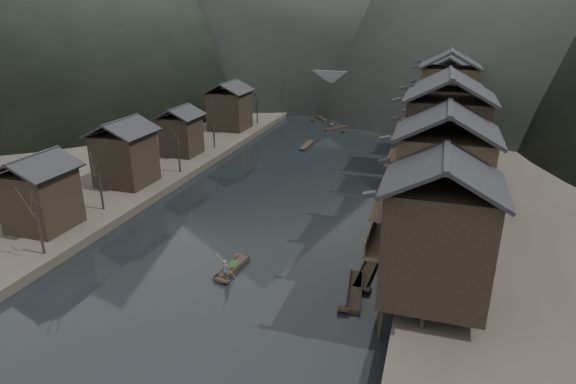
% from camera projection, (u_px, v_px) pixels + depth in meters
% --- Properties ---
extents(water, '(300.00, 300.00, 0.00)m').
position_uv_depth(water, '(248.00, 246.00, 47.19)').
color(water, black).
rests_on(water, ground).
extents(right_bank, '(40.00, 200.00, 1.80)m').
position_uv_depth(right_bank, '(562.00, 157.00, 72.65)').
color(right_bank, '#2D2823').
rests_on(right_bank, ground).
extents(left_bank, '(40.00, 200.00, 1.20)m').
position_uv_depth(left_bank, '(157.00, 127.00, 92.54)').
color(left_bank, '#2D2823').
rests_on(left_bank, ground).
extents(stilt_houses, '(9.00, 67.60, 17.04)m').
position_uv_depth(stilt_houses, '(445.00, 125.00, 55.97)').
color(stilt_houses, black).
rests_on(stilt_houses, ground).
extents(left_houses, '(8.10, 53.20, 8.73)m').
position_uv_depth(left_houses, '(167.00, 130.00, 68.92)').
color(left_houses, black).
rests_on(left_houses, left_bank).
extents(bare_trees, '(3.97, 72.44, 7.93)m').
position_uv_depth(bare_trees, '(216.00, 115.00, 75.75)').
color(bare_trees, black).
rests_on(bare_trees, left_bank).
extents(moored_sampans, '(2.93, 65.96, 0.47)m').
position_uv_depth(moored_sampans, '(397.00, 183.00, 63.99)').
color(moored_sampans, black).
rests_on(moored_sampans, water).
extents(midriver_boats, '(9.17, 27.51, 0.45)m').
position_uv_depth(midriver_boats, '(323.00, 130.00, 92.55)').
color(midriver_boats, black).
rests_on(midriver_boats, water).
extents(stone_bridge, '(40.00, 6.00, 9.00)m').
position_uv_depth(stone_bridge, '(366.00, 88.00, 109.59)').
color(stone_bridge, '#4C4C4F').
rests_on(stone_bridge, ground).
extents(hero_sampan, '(1.58, 5.15, 0.44)m').
position_uv_depth(hero_sampan, '(232.00, 268.00, 42.73)').
color(hero_sampan, black).
rests_on(hero_sampan, water).
extents(cargo_heap, '(1.12, 1.47, 0.67)m').
position_uv_depth(cargo_heap, '(233.00, 261.00, 42.74)').
color(cargo_heap, black).
rests_on(cargo_heap, hero_sampan).
extents(boatman, '(0.69, 0.50, 1.75)m').
position_uv_depth(boatman, '(225.00, 267.00, 40.70)').
color(boatman, '#4C4C4E').
rests_on(boatman, hero_sampan).
extents(bamboo_pole, '(0.99, 1.93, 3.52)m').
position_uv_depth(bamboo_pole, '(226.00, 239.00, 39.72)').
color(bamboo_pole, '#8C7A51').
rests_on(bamboo_pole, boatman).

